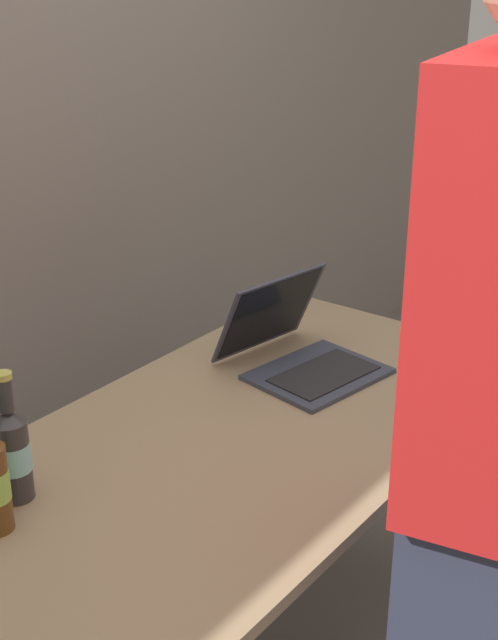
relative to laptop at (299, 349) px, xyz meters
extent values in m
cube|color=#9E8460|center=(-0.33, -0.07, -0.07)|extent=(1.51, 0.78, 0.03)
cylinder|color=#2D2D30|center=(0.36, -0.40, -0.43)|extent=(0.07, 0.07, 0.70)
cylinder|color=#2D2D30|center=(0.36, 0.26, -0.43)|extent=(0.07, 0.07, 0.70)
cube|color=#383D4C|center=(-0.01, -0.07, -0.05)|extent=(0.35, 0.29, 0.01)
cube|color=#232326|center=(-0.01, -0.08, -0.04)|extent=(0.28, 0.19, 0.00)
cube|color=#383D4C|center=(0.02, 0.10, 0.07)|extent=(0.32, 0.15, 0.22)
cube|color=black|center=(0.02, 0.10, 0.07)|extent=(0.30, 0.14, 0.20)
cylinder|color=#333333|center=(-0.79, 0.12, 0.03)|extent=(0.07, 0.07, 0.16)
cone|color=#333333|center=(-0.79, 0.12, 0.12)|extent=(0.07, 0.07, 0.02)
cylinder|color=#333333|center=(-0.79, 0.12, 0.17)|extent=(0.03, 0.03, 0.07)
cylinder|color=#BFB74C|center=(-0.79, 0.12, 0.21)|extent=(0.03, 0.03, 0.01)
cylinder|color=#8FD7D6|center=(-0.79, 0.12, 0.04)|extent=(0.07, 0.07, 0.06)
camera|label=1|loc=(-1.66, -1.10, 0.92)|focal=49.28mm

